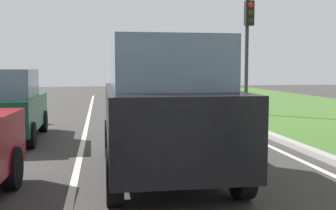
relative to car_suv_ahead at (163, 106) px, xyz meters
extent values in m
plane|color=#383533|center=(-0.79, 4.26, -1.17)|extent=(60.00, 60.00, 0.00)
cube|color=silver|center=(-1.49, 4.26, -1.16)|extent=(0.12, 32.00, 0.01)
cube|color=silver|center=(2.81, 4.26, -1.16)|extent=(0.12, 32.00, 0.01)
cube|color=#9E9B93|center=(3.31, 4.26, -1.11)|extent=(0.24, 48.00, 0.12)
cube|color=black|center=(0.00, 0.04, -0.24)|extent=(1.93, 4.51, 1.10)
cube|color=slate|center=(0.00, -0.11, 0.71)|extent=(1.72, 2.71, 0.80)
cylinder|color=black|center=(-0.86, 1.58, -0.79)|extent=(0.23, 0.76, 0.76)
cylinder|color=black|center=(0.89, 1.56, -0.79)|extent=(0.23, 0.76, 0.76)
cylinder|color=black|center=(-0.88, -1.48, -0.79)|extent=(0.23, 0.76, 0.76)
cylinder|color=black|center=(0.86, -1.50, -0.79)|extent=(0.23, 0.76, 0.76)
cylinder|color=black|center=(-2.38, -0.51, -0.85)|extent=(0.24, 0.65, 0.64)
cube|color=#0C472D|center=(-3.41, 3.96, -0.47)|extent=(1.71, 3.73, 0.80)
cube|color=slate|center=(-3.40, 3.71, 0.27)|extent=(1.52, 1.93, 0.68)
cylinder|color=black|center=(-2.68, 5.23, -0.87)|extent=(0.23, 0.60, 0.60)
cylinder|color=black|center=(-2.63, 2.71, -0.87)|extent=(0.23, 0.60, 0.60)
cylinder|color=#2D2D2D|center=(4.42, 8.09, 1.10)|extent=(0.14, 0.14, 4.53)
cube|color=black|center=(4.42, 7.89, 2.66)|extent=(0.32, 0.24, 0.90)
sphere|color=red|center=(4.42, 7.76, 2.94)|extent=(0.20, 0.20, 0.20)
sphere|color=#382B0C|center=(4.42, 7.76, 2.66)|extent=(0.20, 0.20, 0.20)
sphere|color=black|center=(4.42, 7.76, 2.38)|extent=(0.20, 0.20, 0.20)
camera|label=1|loc=(-1.06, -6.86, 0.65)|focal=44.12mm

